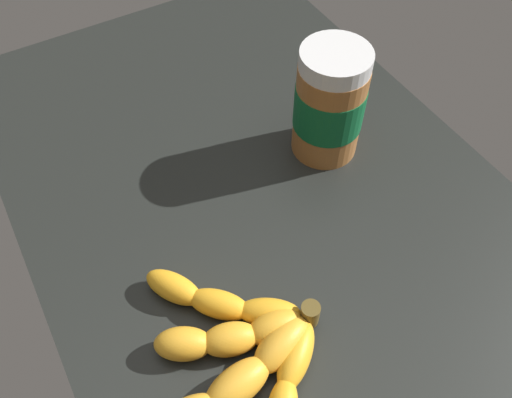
# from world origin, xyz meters

# --- Properties ---
(ground_plane) EXTENTS (0.89, 0.56, 0.03)m
(ground_plane) POSITION_xyz_m (0.00, 0.00, -0.02)
(ground_plane) COLOR black
(banana_bunch) EXTENTS (0.29, 0.20, 0.04)m
(banana_bunch) POSITION_xyz_m (0.17, -0.13, 0.02)
(banana_bunch) COLOR orange
(banana_bunch) RESTS_ON ground_plane
(peanut_butter_jar) EXTENTS (0.09, 0.09, 0.15)m
(peanut_butter_jar) POSITION_xyz_m (-0.04, 0.11, 0.07)
(peanut_butter_jar) COLOR #9E602D
(peanut_butter_jar) RESTS_ON ground_plane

